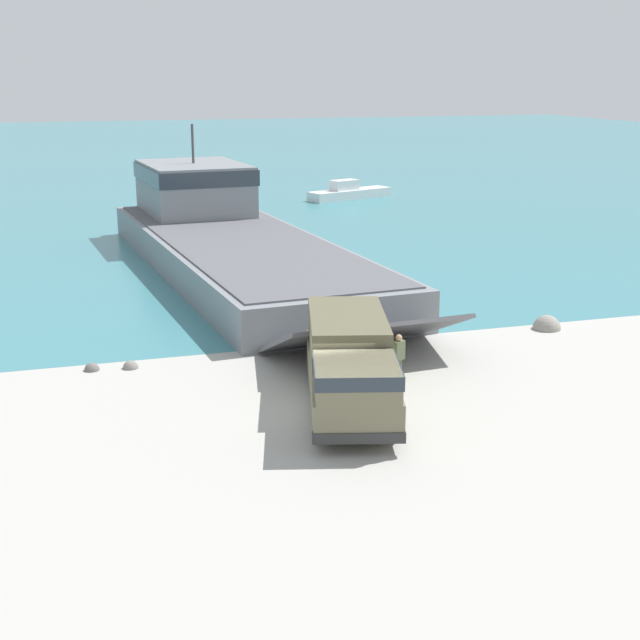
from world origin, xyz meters
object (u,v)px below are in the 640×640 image
landing_craft (225,232)px  military_truck (350,364)px  soldier_on_ramp (398,355)px  moored_boat_a (349,192)px  cargo_crate (361,393)px

landing_craft → military_truck: bearing=-96.1°
military_truck → soldier_on_ramp: (2.35, 1.71, -0.45)m
soldier_on_ramp → moored_boat_a: soldier_on_ramp is taller
soldier_on_ramp → cargo_crate: soldier_on_ramp is taller
military_truck → cargo_crate: military_truck is taller
military_truck → moored_boat_a: bearing=176.2°
landing_craft → soldier_on_ramp: 22.04m
cargo_crate → landing_craft: bearing=89.3°
landing_craft → soldier_on_ramp: bearing=-90.1°
military_truck → cargo_crate: size_ratio=8.14×
military_truck → moored_boat_a: 49.56m
military_truck → soldier_on_ramp: 2.94m
soldier_on_ramp → cargo_crate: size_ratio=1.75×
military_truck → moored_boat_a: (15.95, 46.91, -0.92)m
landing_craft → cargo_crate: bearing=-95.2°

